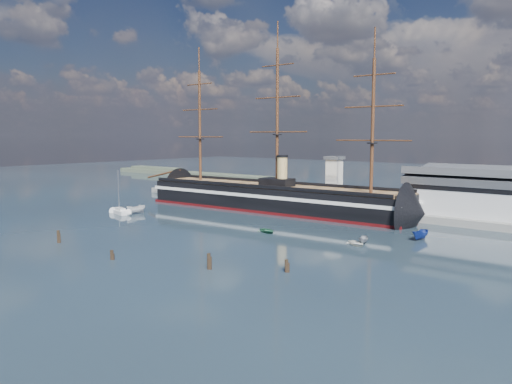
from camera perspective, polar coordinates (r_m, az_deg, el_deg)
The scene contains 15 objects.
ground at distance 135.30m, azimuth 0.60°, elevation -3.53°, with size 600.00×600.00×0.00m, color #1C242B.
quay at distance 159.70m, azimuth 11.57°, elevation -2.12°, with size 180.00×18.00×2.00m, color slate.
quay_tower at distance 159.33m, azimuth 8.92°, elevation 1.45°, with size 5.00×5.00×15.00m.
shoreline at distance 299.37m, azimuth -8.81°, elevation 2.20°, with size 120.00×10.00×4.00m.
warship at distance 158.52m, azimuth 1.32°, elevation -0.58°, with size 113.27×20.77×53.94m.
sailboat at distance 155.82m, azimuth -15.25°, elevation -2.12°, with size 8.59×4.44×13.19m.
motorboat_a at distance 155.30m, azimuth -13.54°, elevation -2.41°, with size 7.53×2.76×3.01m, color silver.
motorboat_b at distance 121.66m, azimuth 1.32°, elevation -4.68°, with size 3.17×1.27×1.48m, color #21563B.
motorboat_c at distance 111.72m, azimuth 12.17°, elevation -5.83°, with size 5.21×1.91×2.09m, color gray.
motorboat_e at distance 110.04m, azimuth 11.44°, elevation -6.01°, with size 3.06×1.22×1.43m, color silver.
motorboat_f at distance 119.44m, azimuth 18.26°, elevation -5.22°, with size 6.96×2.55×2.78m, color navy.
piling_near_left at distance 118.83m, azimuth -21.63°, elevation -5.41°, with size 0.64×0.64×3.48m, color black.
piling_near_mid at distance 99.78m, azimuth -16.14°, elevation -7.44°, with size 0.64×0.64×2.57m, color black.
piling_near_right at distance 89.70m, azimuth -5.41°, elevation -8.78°, with size 0.64×0.64×3.58m, color black.
piling_far_right at distance 87.66m, azimuth 3.49°, elevation -9.13°, with size 0.64×0.64×2.96m, color black.
Camera 1 is at (83.50, -63.80, 23.64)m, focal length 35.00 mm.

